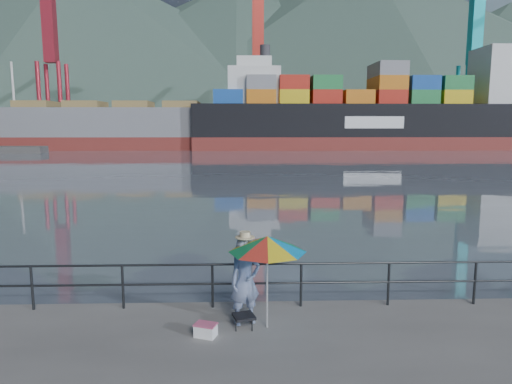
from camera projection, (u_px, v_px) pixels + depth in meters
harbor_water at (236, 139)px, 137.15m from camera, size 500.00×280.00×0.00m
far_dock at (279, 143)px, 100.88m from camera, size 200.00×40.00×0.40m
guardrail at (168, 286)px, 10.21m from camera, size 22.00×0.06×1.03m
mountains at (321, 56)px, 210.06m from camera, size 600.00×332.80×80.00m
port_cranes at (389, 64)px, 90.31m from camera, size 116.00×28.00×38.40m
container_stacks at (385, 128)px, 101.78m from camera, size 58.00×8.40×7.80m
fisherman at (245, 281)px, 9.38m from camera, size 0.77×0.65×1.80m
beach_umbrella at (267, 244)px, 9.03m from camera, size 1.62×1.62×1.91m
folding_stool at (244, 321)px, 9.26m from camera, size 0.51×0.51×0.27m
cooler_bag at (206, 331)px, 8.88m from camera, size 0.47×0.39×0.23m
fishing_rod at (250, 299)px, 10.78m from camera, size 0.46×1.82×1.32m
bulk_carrier at (163, 125)px, 81.72m from camera, size 57.16×9.89×14.50m
container_ship at (376, 115)px, 81.42m from camera, size 61.36×10.23×18.10m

